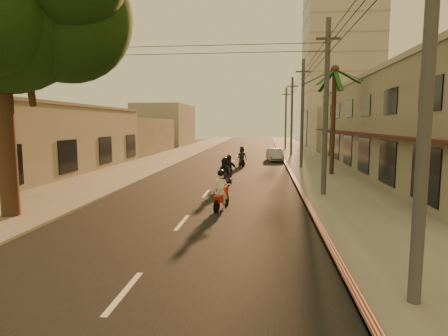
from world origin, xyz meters
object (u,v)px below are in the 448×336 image
Objects in this scene: scooter_mid_a at (225,175)px; scooter_red at (221,192)px; palm_tree at (335,76)px; parked_car at (275,155)px; scooter_mid_b at (229,171)px; scooter_far_a at (242,157)px.

scooter_red is at bearing -77.00° from scooter_mid_a.
parked_car is (-3.83, 10.36, -6.52)m from palm_tree.
scooter_red reaches higher than parked_car.
scooter_far_a is at bearing 80.25° from scooter_mid_b.
scooter_far_a is at bearing 143.77° from palm_tree.
scooter_far_a is 0.46× the size of parked_car.
scooter_mid_a is 11.39m from scooter_far_a.
scooter_far_a is at bearing 97.33° from scooter_mid_a.
palm_tree reaches higher than scooter_mid_b.
palm_tree is at bearing -76.72° from parked_car.
parked_car is at bearing 87.67° from scooter_mid_a.
scooter_red is 0.97× the size of scooter_mid_b.
scooter_red is at bearing -102.19° from scooter_far_a.
scooter_far_a is at bearing -126.39° from parked_car.
palm_tree is 4.52× the size of scooter_red.
palm_tree is 4.34× the size of scooter_mid_a.
palm_tree is 4.51× the size of scooter_far_a.
palm_tree is 10.58m from scooter_far_a.
scooter_mid_a is 1.04× the size of scooter_far_a.
palm_tree is 4.40× the size of scooter_mid_b.
palm_tree reaches higher than scooter_mid_a.
scooter_mid_b is at bearing 105.58° from scooter_red.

